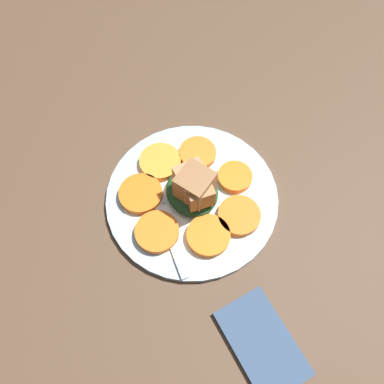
% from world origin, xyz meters
% --- Properties ---
extents(table_slab, '(1.20, 1.20, 0.02)m').
position_xyz_m(table_slab, '(0.00, 0.00, 0.01)').
color(table_slab, '#4C3828').
rests_on(table_slab, ground).
extents(plate, '(0.25, 0.25, 0.01)m').
position_xyz_m(plate, '(0.00, 0.00, 0.03)').
color(plate, '#99B7D1').
rests_on(plate, table_slab).
extents(carrot_slice_0, '(0.06, 0.06, 0.01)m').
position_xyz_m(carrot_slice_0, '(0.06, 0.04, 0.04)').
color(carrot_slice_0, orange).
rests_on(carrot_slice_0, plate).
extents(carrot_slice_1, '(0.05, 0.05, 0.01)m').
position_xyz_m(carrot_slice_1, '(0.01, 0.07, 0.04)').
color(carrot_slice_1, orange).
rests_on(carrot_slice_1, plate).
extents(carrot_slice_2, '(0.06, 0.06, 0.01)m').
position_xyz_m(carrot_slice_2, '(-0.06, 0.04, 0.04)').
color(carrot_slice_2, orange).
rests_on(carrot_slice_2, plate).
extents(carrot_slice_3, '(0.06, 0.06, 0.01)m').
position_xyz_m(carrot_slice_3, '(-0.07, -0.02, 0.04)').
color(carrot_slice_3, orange).
rests_on(carrot_slice_3, plate).
extents(carrot_slice_4, '(0.06, 0.06, 0.01)m').
position_xyz_m(carrot_slice_4, '(-0.04, -0.07, 0.04)').
color(carrot_slice_4, orange).
rests_on(carrot_slice_4, plate).
extents(carrot_slice_5, '(0.06, 0.06, 0.01)m').
position_xyz_m(carrot_slice_5, '(0.03, -0.07, 0.04)').
color(carrot_slice_5, orange).
rests_on(carrot_slice_5, plate).
extents(carrot_slice_6, '(0.06, 0.06, 0.01)m').
position_xyz_m(carrot_slice_6, '(0.07, -0.01, 0.04)').
color(carrot_slice_6, orange).
rests_on(carrot_slice_6, plate).
extents(center_pile, '(0.08, 0.07, 0.07)m').
position_xyz_m(center_pile, '(0.00, -0.00, 0.06)').
color(center_pile, '#1E4723').
rests_on(center_pile, plate).
extents(fork, '(0.17, 0.04, 0.00)m').
position_xyz_m(fork, '(0.01, -0.05, 0.03)').
color(fork, silver).
rests_on(fork, plate).
extents(napkin, '(0.12, 0.07, 0.01)m').
position_xyz_m(napkin, '(0.22, -0.02, 0.02)').
color(napkin, '#334766').
rests_on(napkin, table_slab).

